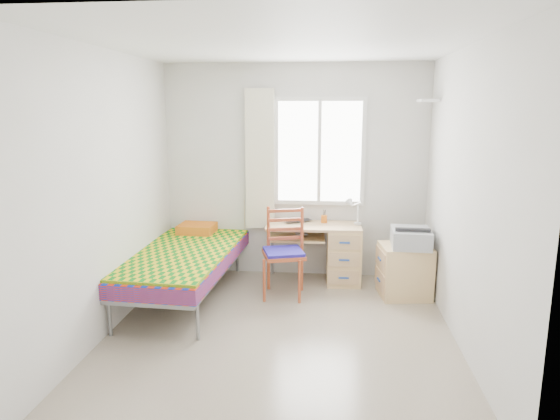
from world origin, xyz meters
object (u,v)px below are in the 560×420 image
object	(u,v)px
cabinet	(404,271)
printer	(411,237)
bed	(185,257)
desk	(338,251)
chair	(285,247)

from	to	relation	value
cabinet	printer	size ratio (longest dim) A/B	1.22
bed	cabinet	distance (m)	2.44
bed	desk	xyz separation A→B (m)	(1.69, 0.64, -0.07)
chair	cabinet	world-z (taller)	chair
chair	printer	size ratio (longest dim) A/B	2.02
cabinet	printer	bearing A→B (deg)	-35.56
cabinet	printer	distance (m)	0.40
cabinet	bed	bearing A→B (deg)	178.16
desk	chair	distance (m)	0.78
desk	chair	size ratio (longest dim) A/B	1.15
bed	printer	xyz separation A→B (m)	(2.47, 0.22, 0.23)
desk	bed	bearing A→B (deg)	-161.09
cabinet	chair	bearing A→B (deg)	176.01
chair	printer	xyz separation A→B (m)	(1.38, 0.06, 0.13)
desk	chair	world-z (taller)	chair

